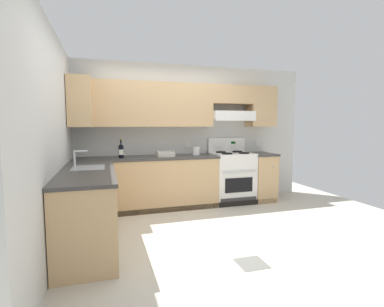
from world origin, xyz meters
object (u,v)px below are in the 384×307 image
(wine_bottle, at_px, (121,150))
(bowl, at_px, (165,155))
(paper_towel_roll, at_px, (196,151))
(stove, at_px, (232,177))

(wine_bottle, xyz_separation_m, bowl, (0.74, 0.02, -0.10))
(wine_bottle, height_order, paper_towel_roll, wine_bottle)
(stove, height_order, wine_bottle, wine_bottle)
(wine_bottle, bearing_deg, stove, 0.92)
(wine_bottle, relative_size, bowl, 1.12)
(stove, relative_size, wine_bottle, 3.69)
(bowl, bearing_deg, wine_bottle, -178.70)
(wine_bottle, xyz_separation_m, paper_towel_roll, (1.34, 0.11, -0.06))
(bowl, relative_size, paper_towel_roll, 2.05)
(stove, xyz_separation_m, paper_towel_roll, (-0.68, 0.08, 0.50))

